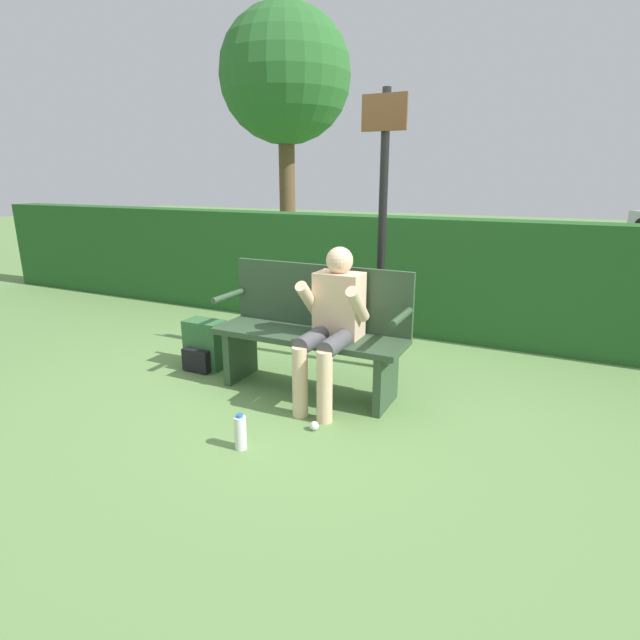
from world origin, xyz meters
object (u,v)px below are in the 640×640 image
(backpack, at_px, (204,346))
(water_bottle, at_px, (240,432))
(park_bench, at_px, (312,330))
(signpost, at_px, (382,217))
(person_seated, at_px, (332,319))
(tree, at_px, (285,78))

(backpack, distance_m, water_bottle, 1.48)
(park_bench, bearing_deg, signpost, 64.36)
(signpost, bearing_deg, person_seated, -95.65)
(person_seated, bearing_deg, water_bottle, -104.09)
(backpack, xyz_separation_m, tree, (-1.75, 4.62, 3.02))
(water_bottle, bearing_deg, park_bench, 90.90)
(person_seated, distance_m, signpost, 1.06)
(water_bottle, bearing_deg, person_seated, 75.91)
(person_seated, relative_size, tree, 0.27)
(person_seated, bearing_deg, backpack, 174.07)
(park_bench, distance_m, water_bottle, 1.10)
(person_seated, relative_size, signpost, 0.50)
(person_seated, relative_size, backpack, 2.68)
(backpack, bearing_deg, signpost, 26.05)
(signpost, relative_size, tree, 0.53)
(person_seated, height_order, tree, tree)
(person_seated, distance_m, backpack, 1.38)
(tree, bearing_deg, backpack, -69.27)
(signpost, bearing_deg, tree, 128.42)
(water_bottle, xyz_separation_m, signpost, (0.30, 1.69, 1.21))
(backpack, bearing_deg, water_bottle, -43.29)
(park_bench, xyz_separation_m, backpack, (-1.06, -0.01, -0.29))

